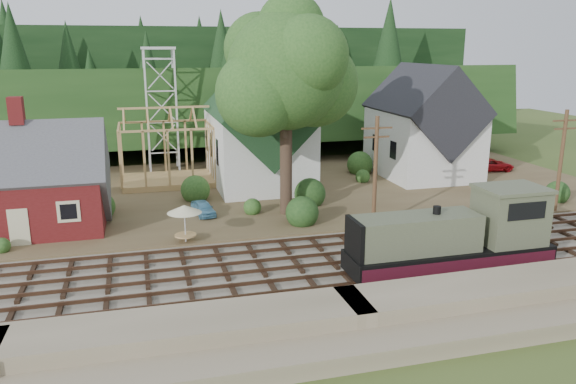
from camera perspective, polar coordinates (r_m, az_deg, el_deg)
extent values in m
plane|color=#384C1E|center=(32.83, 0.95, -7.77)|extent=(140.00, 140.00, 0.00)
cube|color=#7F7259|center=(25.58, 6.41, -14.74)|extent=(64.00, 5.00, 1.60)
cube|color=#726B5B|center=(32.80, 0.95, -7.64)|extent=(64.00, 11.00, 0.16)
cube|color=brown|center=(49.47, -4.83, 0.11)|extent=(64.00, 26.00, 0.30)
cube|color=#1E3F19|center=(72.73, -8.28, 4.58)|extent=(70.00, 28.96, 12.74)
cube|color=black|center=(88.45, -9.57, 6.30)|extent=(80.00, 20.00, 12.00)
cube|color=#571414|center=(42.13, -24.96, -0.93)|extent=(10.00, 7.00, 3.80)
cube|color=#4C4C51|center=(41.71, -25.24, 1.59)|extent=(10.80, 7.41, 7.41)
cube|color=#571414|center=(41.06, -25.89, 7.44)|extent=(0.90, 0.90, 1.80)
cube|color=beige|center=(38.99, -25.67, -3.26)|extent=(1.20, 0.06, 2.40)
cube|color=silver|center=(51.05, -3.11, 4.45)|extent=(8.00, 12.00, 6.40)
cube|color=#19381B|center=(50.58, -3.16, 8.02)|extent=(8.40, 12.96, 8.40)
cube|color=silver|center=(44.56, -1.55, 9.72)|extent=(2.40, 2.40, 4.00)
cone|color=#19381B|center=(44.40, -1.58, 13.97)|extent=(5.37, 5.37, 2.60)
cube|color=silver|center=(55.67, 13.50, 4.92)|extent=(8.00, 10.00, 6.40)
cube|color=black|center=(55.24, 13.69, 8.19)|extent=(8.40, 10.80, 8.40)
cube|color=tan|center=(52.59, -12.08, 1.16)|extent=(8.00, 6.00, 0.50)
cube|color=tan|center=(51.48, -12.48, 8.37)|extent=(8.00, 0.18, 0.18)
cube|color=silver|center=(56.10, -14.12, 7.84)|extent=(0.18, 0.18, 12.00)
cube|color=silver|center=(56.23, -11.24, 8.02)|extent=(0.18, 0.18, 12.00)
cube|color=silver|center=(58.89, -14.19, 8.14)|extent=(0.18, 0.18, 12.00)
cube|color=silver|center=(59.00, -11.45, 8.31)|extent=(0.18, 0.18, 12.00)
cube|color=silver|center=(57.20, -13.10, 14.06)|extent=(3.20, 3.20, 0.25)
cylinder|color=#38281E|center=(41.34, -0.20, 3.18)|extent=(0.90, 0.90, 8.00)
sphere|color=#254F1D|center=(40.56, -0.21, 12.22)|extent=(8.40, 8.40, 8.40)
sphere|color=#254F1D|center=(42.27, 2.77, 10.94)|extent=(6.40, 6.40, 6.40)
sphere|color=#254F1D|center=(39.36, -3.05, 9.94)|extent=(6.00, 6.00, 6.00)
cylinder|color=#4C331E|center=(38.62, 8.85, 1.73)|extent=(0.28, 0.28, 8.00)
cube|color=#4C331E|center=(38.04, 9.03, 6.43)|extent=(2.20, 0.12, 0.12)
cube|color=#4C331E|center=(38.13, 9.00, 5.54)|extent=(1.80, 0.12, 0.12)
cylinder|color=#4C331E|center=(46.69, 25.96, 2.65)|extent=(0.28, 0.28, 8.00)
cube|color=#4C331E|center=(46.21, 26.40, 6.52)|extent=(2.20, 0.12, 0.12)
cube|color=#4C331E|center=(46.28, 26.32, 5.79)|extent=(1.80, 0.12, 0.12)
cube|color=black|center=(33.22, 15.96, -7.47)|extent=(11.68, 2.43, 0.34)
cube|color=black|center=(32.96, 16.05, -6.32)|extent=(11.68, 2.82, 1.07)
cube|color=#4E543D|center=(31.42, 12.89, -4.13)|extent=(7.01, 2.24, 2.04)
cube|color=#4E543D|center=(34.33, 21.60, -2.27)|extent=(3.50, 2.72, 3.11)
cube|color=#4E543D|center=(33.92, 21.85, 0.33)|extent=(3.70, 2.92, 0.19)
cube|color=black|center=(33.10, 23.12, -1.79)|extent=(2.34, 0.06, 0.97)
cube|color=#3E0D19|center=(31.84, 17.37, -7.17)|extent=(11.68, 0.04, 0.68)
cube|color=#3E0D19|center=(34.11, 14.82, -5.52)|extent=(11.68, 0.04, 0.68)
cylinder|color=black|center=(31.64, 14.88, -2.00)|extent=(0.43, 0.43, 0.68)
imported|color=#579ABC|center=(42.15, -8.61, -1.62)|extent=(1.82, 3.29, 1.06)
imported|color=#AD0D13|center=(60.12, 20.00, 2.62)|extent=(4.57, 2.51, 1.21)
cylinder|color=silver|center=(36.48, -10.41, -3.36)|extent=(0.10, 0.10, 2.19)
cylinder|color=tan|center=(36.68, -10.37, -4.32)|extent=(1.39, 1.39, 0.08)
cone|color=beige|center=(36.16, -10.49, -1.71)|extent=(2.19, 2.19, 0.50)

